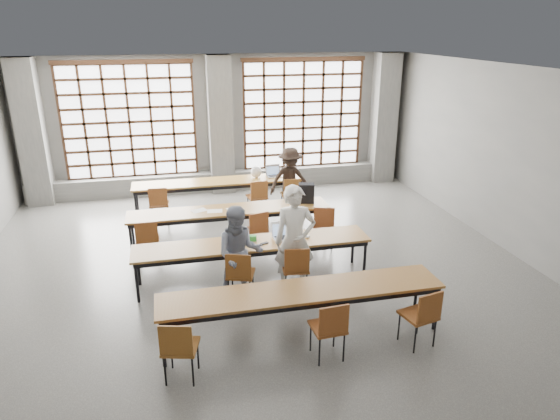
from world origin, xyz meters
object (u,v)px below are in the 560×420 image
object	(u,v)px
phone	(264,243)
red_pouch	(180,343)
chair_near_left	(179,345)
green_box	(249,238)
desk_row_a	(219,183)
chair_mid_left	(147,237)
student_female	(240,254)
backpack	(306,193)
chair_front_left	(240,271)
student_back	(290,180)
desk_row_c	(253,246)
chair_near_mid	(330,325)
chair_mid_right	(324,222)
chair_front_right	(296,265)
plastic_bag	(256,172)
student_male	(295,241)
chair_back_mid	(258,194)
laptop_back	(274,173)
chair_back_right	(291,192)
desk_row_d	(302,294)
desk_row_b	(230,212)
chair_near_right	(423,312)
laptop_front	(283,234)
chair_mid_centre	(256,228)
chair_back_left	(159,201)
mouse	(307,237)

from	to	relation	value
phone	red_pouch	xyz separation A→B (m)	(-1.49, -2.19, -0.24)
chair_near_left	green_box	distance (m)	2.77
desk_row_a	chair_mid_left	xyz separation A→B (m)	(-1.61, -2.61, -0.13)
student_female	backpack	size ratio (longest dim) A/B	3.91
chair_mid_left	chair_front_left	distance (m)	2.23
green_box	backpack	distance (m)	2.24
student_female	student_back	size ratio (longest dim) A/B	1.01
desk_row_c	chair_near_mid	size ratio (longest dim) A/B	4.55
chair_mid_right	chair_front_right	bearing A→B (deg)	-120.78
plastic_bag	student_male	bearing A→B (deg)	-91.90
chair_near_left	red_pouch	distance (m)	0.09
chair_back_mid	laptop_back	size ratio (longest dim) A/B	2.24
chair_back_right	chair_mid_left	size ratio (longest dim) A/B	1.00
desk_row_c	student_back	distance (m)	3.49
desk_row_d	chair_front_right	world-z (taller)	chair_front_right
student_male	green_box	size ratio (longest dim) A/B	7.34
desk_row_b	chair_mid_left	bearing A→B (deg)	-158.52
chair_back_mid	chair_near_right	size ratio (longest dim) A/B	1.00
plastic_bag	laptop_front	bearing A→B (deg)	-93.10
desk_row_c	chair_back_mid	size ratio (longest dim) A/B	4.55
chair_mid_centre	student_back	size ratio (longest dim) A/B	0.57
chair_front_left	red_pouch	bearing A→B (deg)	-120.72
chair_near_right	phone	bearing A→B (deg)	127.23
desk_row_b	phone	xyz separation A→B (m)	(0.35, -1.80, 0.07)
laptop_front	student_female	bearing A→B (deg)	-144.17
chair_mid_left	desk_row_b	bearing A→B (deg)	21.48
desk_row_b	chair_mid_right	xyz separation A→B (m)	(1.78, -0.63, -0.13)
green_box	red_pouch	bearing A→B (deg)	-118.06
desk_row_b	chair_near_left	xyz separation A→B (m)	(-1.16, -4.07, -0.13)
desk_row_a	backpack	distance (m)	2.51
chair_mid_left	student_male	bearing A→B (deg)	-33.53
desk_row_c	student_male	bearing A→B (deg)	-39.81
chair_back_right	green_box	bearing A→B (deg)	-116.60
chair_back_right	chair_near_mid	size ratio (longest dim) A/B	1.00
student_male	student_female	bearing A→B (deg)	-174.73
chair_back_left	chair_near_right	world-z (taller)	same
chair_back_mid	phone	bearing A→B (deg)	-98.48
chair_near_right	mouse	size ratio (longest dim) A/B	8.98
desk_row_d	chair_near_left	size ratio (longest dim) A/B	4.55
chair_near_right	student_male	world-z (taller)	student_male
desk_row_c	laptop_front	world-z (taller)	laptop_front
chair_front_right	laptop_back	xyz separation A→B (m)	(0.59, 4.42, 0.25)
chair_mid_centre	chair_near_mid	bearing A→B (deg)	-84.36
chair_back_left	desk_row_a	bearing A→B (deg)	24.14
chair_front_right	green_box	world-z (taller)	chair_front_right
chair_back_right	red_pouch	xyz separation A→B (m)	(-2.75, -5.34, -0.04)
student_male	student_female	xyz separation A→B (m)	(-0.90, 0.00, -0.13)
desk_row_b	desk_row_c	xyz separation A→B (m)	(0.17, -1.70, 0.00)
student_back	red_pouch	size ratio (longest dim) A/B	7.75
student_back	backpack	xyz separation A→B (m)	(-0.01, -1.43, 0.15)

